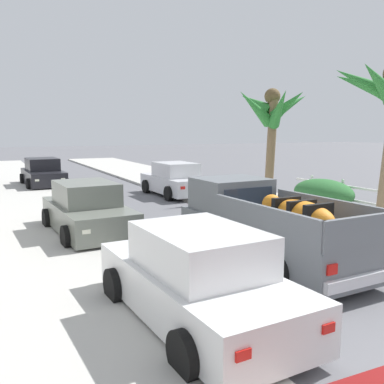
% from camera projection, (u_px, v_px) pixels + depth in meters
% --- Properties ---
extents(sidewalk_left, '(4.64, 60.00, 0.12)m').
position_uv_depth(sidewalk_left, '(16.00, 226.00, 13.12)').
color(sidewalk_left, beige).
rests_on(sidewalk_left, ground).
extents(sidewalk_right, '(4.64, 60.00, 0.12)m').
position_uv_depth(sidewalk_right, '(258.00, 204.00, 17.09)').
color(sidewalk_right, beige).
rests_on(sidewalk_right, ground).
extents(curb_left, '(0.16, 60.00, 0.10)m').
position_uv_depth(curb_left, '(47.00, 223.00, 13.52)').
color(curb_left, silver).
rests_on(curb_left, ground).
extents(curb_right, '(0.16, 60.00, 0.10)m').
position_uv_depth(curb_right, '(239.00, 206.00, 16.70)').
color(curb_right, silver).
rests_on(curb_right, ground).
extents(pickup_truck, '(2.35, 5.27, 1.80)m').
position_uv_depth(pickup_truck, '(265.00, 227.00, 9.66)').
color(pickup_truck, slate).
rests_on(pickup_truck, ground).
extents(car_left_near, '(2.19, 4.33, 1.54)m').
position_uv_depth(car_left_near, '(197.00, 279.00, 6.58)').
color(car_left_near, silver).
rests_on(car_left_near, ground).
extents(car_right_near, '(2.13, 4.31, 1.54)m').
position_uv_depth(car_right_near, '(175.00, 180.00, 19.58)').
color(car_right_near, silver).
rests_on(car_right_near, ground).
extents(car_left_mid, '(2.20, 4.33, 1.54)m').
position_uv_depth(car_left_mid, '(87.00, 210.00, 12.19)').
color(car_left_mid, slate).
rests_on(car_left_mid, ground).
extents(car_left_far, '(2.15, 4.31, 1.54)m').
position_uv_depth(car_left_far, '(43.00, 174.00, 22.55)').
color(car_left_far, black).
rests_on(car_left_far, ground).
extents(palm_tree_left_mid, '(4.34, 3.69, 4.87)m').
position_uv_depth(palm_tree_left_mid, '(273.00, 111.00, 18.67)').
color(palm_tree_left_mid, brown).
rests_on(palm_tree_left_mid, ground).
extents(hedge_bush, '(1.80, 2.80, 1.10)m').
position_uv_depth(hedge_bush, '(323.00, 193.00, 16.73)').
color(hedge_bush, '#2D6B33').
rests_on(hedge_bush, ground).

